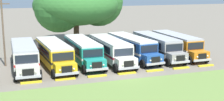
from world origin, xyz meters
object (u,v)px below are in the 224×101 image
Objects in this scene: parked_bus_slot_0 at (24,55)px; parked_bus_slot_6 at (177,44)px; parked_bus_slot_2 at (83,50)px; parked_bus_slot_4 at (132,46)px; parked_bus_slot_3 at (110,49)px; utility_pole at (3,31)px; parked_bus_slot_1 at (54,53)px; broad_shade_tree at (77,4)px; parked_bus_slot_5 at (157,45)px.

parked_bus_slot_0 is 1.00× the size of parked_bus_slot_6.
parked_bus_slot_2 and parked_bus_slot_4 have the same top height.
parked_bus_slot_3 is at bearing -87.32° from parked_bus_slot_6.
parked_bus_slot_4 is at bearing 102.06° from parked_bus_slot_3.
utility_pole is at bearing -100.23° from parked_bus_slot_2.
utility_pole reaches higher than parked_bus_slot_1.
utility_pole is at bearing -100.76° from parked_bus_slot_3.
parked_bus_slot_2 is 0.74× the size of broad_shade_tree.
broad_shade_tree reaches higher than utility_pole.
parked_bus_slot_2 is at bearing -90.78° from parked_bus_slot_6.
broad_shade_tree is (-7.56, 12.63, 4.85)m from parked_bus_slot_5.
broad_shade_tree is (5.87, 13.18, 4.85)m from parked_bus_slot_1.
parked_bus_slot_6 is 0.74× the size of broad_shade_tree.
broad_shade_tree reaches higher than parked_bus_slot_5.
parked_bus_slot_0 is 16.74m from parked_bus_slot_5.
parked_bus_slot_1 is 1.01× the size of parked_bus_slot_5.
parked_bus_slot_0 and parked_bus_slot_1 have the same top height.
parked_bus_slot_0 is at bearing -89.67° from parked_bus_slot_5.
parked_bus_slot_4 is 6.43m from parked_bus_slot_6.
parked_bus_slot_5 is at bearing -59.09° from broad_shade_tree.
parked_bus_slot_0 and parked_bus_slot_4 have the same top height.
broad_shade_tree is (-4.14, 12.39, 4.85)m from parked_bus_slot_4.
utility_pole is (-18.79, 1.53, 2.56)m from parked_bus_slot_5.
parked_bus_slot_0 is 1.00× the size of parked_bus_slot_3.
parked_bus_slot_6 is (6.43, -0.18, 0.00)m from parked_bus_slot_4.
parked_bus_slot_4 is 3.43m from parked_bus_slot_5.
broad_shade_tree reaches higher than parked_bus_slot_1.
parked_bus_slot_4 is 1.41× the size of utility_pole.
parked_bus_slot_3 is 0.74× the size of broad_shade_tree.
parked_bus_slot_1 and parked_bus_slot_6 have the same top height.
parked_bus_slot_4 is at bearing -4.80° from utility_pole.
parked_bus_slot_5 is 15.50m from broad_shade_tree.
parked_bus_slot_4 is (3.16, 0.75, 0.00)m from parked_bus_slot_3.
parked_bus_slot_1 is 1.01× the size of parked_bus_slot_3.
parked_bus_slot_4 is 1.01× the size of parked_bus_slot_6.
parked_bus_slot_1 is 15.22m from broad_shade_tree.
parked_bus_slot_2 is at bearing -100.46° from broad_shade_tree.
parked_bus_slot_5 is at bearing -89.50° from parked_bus_slot_6.
parked_bus_slot_1 is at bearing -80.97° from parked_bus_slot_2.
parked_bus_slot_3 is 12.64m from utility_pole.
parked_bus_slot_3 is 3.25m from parked_bus_slot_4.
parked_bus_slot_2 is 0.99× the size of parked_bus_slot_4.
parked_bus_slot_2 is 1.00× the size of parked_bus_slot_3.
parked_bus_slot_3 is 0.99× the size of parked_bus_slot_4.
parked_bus_slot_2 is (3.56, 0.62, 0.00)m from parked_bus_slot_1.
parked_bus_slot_3 is (6.85, 0.04, 0.00)m from parked_bus_slot_1.
utility_pole is (-5.36, 2.08, 2.56)m from parked_bus_slot_1.
parked_bus_slot_0 is 0.74× the size of broad_shade_tree.
utility_pole is at bearing -114.89° from parked_bus_slot_1.
utility_pole reaches higher than parked_bus_slot_2.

